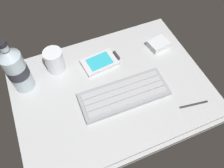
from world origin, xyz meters
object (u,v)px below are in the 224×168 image
keyboard (124,94)px  stylus_pen (194,104)px  handheld_device (101,62)px  charger_block (158,44)px  juice_cup (55,61)px  water_bottle (16,69)px

keyboard → stylus_pen: (19.18, -11.65, -0.46)cm
handheld_device → charger_block: size_ratio=1.91×
keyboard → handheld_device: 15.47cm
juice_cup → keyboard: bearing=-48.1°
water_bottle → stylus_pen: 56.39cm
keyboard → juice_cup: 26.02cm
juice_cup → handheld_device: bearing=-14.3°
keyboard → charger_block: 25.29cm
juice_cup → water_bottle: (-11.71, -2.84, 5.10)cm
stylus_pen → juice_cup: bearing=148.4°
keyboard → water_bottle: size_ratio=1.40×
keyboard → stylus_pen: keyboard is taller
juice_cup → charger_block: 38.25cm
keyboard → handheld_device: bearing=97.4°
stylus_pen → charger_block: bearing=95.5°
juice_cup → water_bottle: size_ratio=0.41×
keyboard → juice_cup: juice_cup is taller
charger_block → stylus_pen: 26.35cm
handheld_device → water_bottle: size_ratio=0.64×
juice_cup → charger_block: juice_cup is taller
keyboard → handheld_device: (-2.00, 15.34, -0.08)cm
water_bottle → charger_block: size_ratio=2.97×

